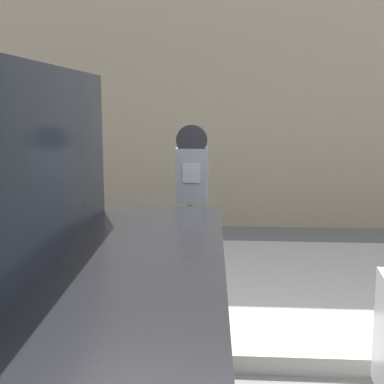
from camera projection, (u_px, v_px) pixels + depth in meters
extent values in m
cube|color=#BCB7AD|center=(204.00, 287.00, 4.74)|extent=(24.00, 2.80, 0.12)
cube|color=tan|center=(215.00, 1.00, 6.98)|extent=(24.00, 0.30, 5.97)
cylinder|color=gray|center=(192.00, 274.00, 3.43)|extent=(0.06, 0.06, 0.94)
cube|color=slate|center=(192.00, 176.00, 3.32)|extent=(0.20, 0.12, 0.34)
cube|color=gray|center=(191.00, 173.00, 3.26)|extent=(0.11, 0.01, 0.12)
cylinder|color=black|center=(192.00, 140.00, 3.29)|extent=(0.19, 0.09, 0.19)
cylinder|color=black|center=(64.00, 352.00, 2.97)|extent=(0.64, 0.24, 0.63)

